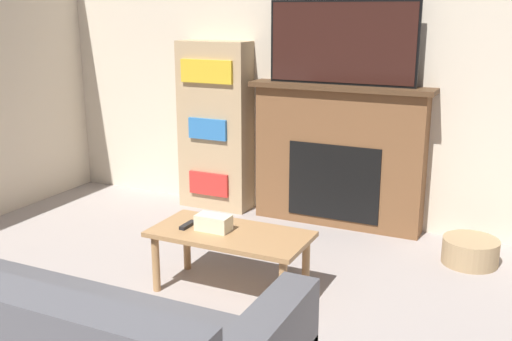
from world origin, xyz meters
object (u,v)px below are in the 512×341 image
Objects in this scene: tv at (342,43)px; coffee_table at (230,240)px; fireplace at (338,156)px; storage_basket at (470,251)px; bookshelf at (215,126)px.

tv is 1.90m from coffee_table.
tv is (0.00, -0.02, 0.92)m from fireplace.
storage_basket is at bearing 40.14° from coffee_table.
tv is at bearing 81.67° from coffee_table.
coffee_table is at bearing -139.86° from storage_basket.
bookshelf is at bearing -178.93° from fireplace.
storage_basket is (1.13, -0.36, -1.42)m from tv.
fireplace is 1.29m from storage_basket.
fireplace reaches higher than coffee_table.
storage_basket is at bearing -18.62° from fireplace.
coffee_table is 1.78m from storage_basket.
tv is at bearing -90.00° from fireplace.
bookshelf is at bearing 171.06° from storage_basket.
tv reaches higher than bookshelf.
tv is at bearing 162.29° from storage_basket.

